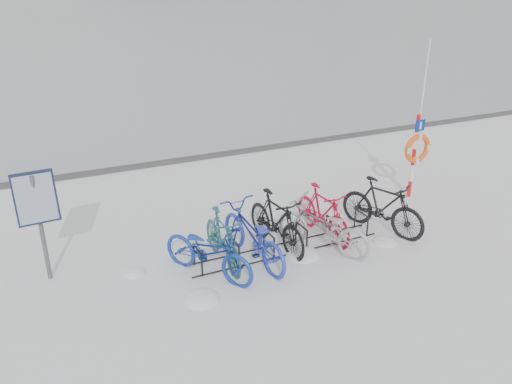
# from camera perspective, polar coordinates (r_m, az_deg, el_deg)

# --- Properties ---
(ground) EXTENTS (900.00, 900.00, 0.00)m
(ground) POSITION_cam_1_polar(r_m,az_deg,el_deg) (9.92, 3.34, -6.59)
(ground) COLOR white
(ground) RESTS_ON ground
(ice_sheet) EXTENTS (400.00, 298.00, 0.02)m
(ice_sheet) POSITION_cam_1_polar(r_m,az_deg,el_deg) (162.70, -24.99, 19.22)
(ice_sheet) COLOR #A7B6BD
(ice_sheet) RESTS_ON ground
(quay_edge) EXTENTS (400.00, 0.25, 0.10)m
(quay_edge) POSITION_cam_1_polar(r_m,az_deg,el_deg) (14.90, -7.41, 3.80)
(quay_edge) COLOR #3F3F42
(quay_edge) RESTS_ON ground
(bike_rack) EXTENTS (4.00, 0.48, 0.46)m
(bike_rack) POSITION_cam_1_polar(r_m,az_deg,el_deg) (9.83, 3.37, -5.68)
(bike_rack) COLOR black
(bike_rack) RESTS_ON ground
(info_board) EXTENTS (0.69, 0.30, 2.02)m
(info_board) POSITION_cam_1_polar(r_m,az_deg,el_deg) (9.09, -23.77, -1.31)
(info_board) COLOR #595B5E
(info_board) RESTS_ON ground
(lifebuoy_station) EXTENTS (0.72, 0.22, 3.73)m
(lifebuoy_station) POSITION_cam_1_polar(r_m,az_deg,el_deg) (12.39, 17.90, 4.76)
(lifebuoy_station) COLOR red
(lifebuoy_station) RESTS_ON ground
(bike_0) EXTENTS (1.60, 2.01, 1.02)m
(bike_0) POSITION_cam_1_polar(r_m,az_deg,el_deg) (8.92, -5.50, -6.55)
(bike_0) COLOR #16369B
(bike_0) RESTS_ON ground
(bike_1) EXTENTS (0.50, 1.74, 1.04)m
(bike_1) POSITION_cam_1_polar(r_m,az_deg,el_deg) (9.28, -3.87, -5.17)
(bike_1) COLOR #1E555C
(bike_1) RESTS_ON ground
(bike_2) EXTENTS (1.00, 2.18, 1.10)m
(bike_2) POSITION_cam_1_polar(r_m,az_deg,el_deg) (9.32, -0.42, -4.77)
(bike_2) COLOR #2639B9
(bike_2) RESTS_ON ground
(bike_3) EXTENTS (0.75, 1.96, 1.15)m
(bike_3) POSITION_cam_1_polar(r_m,az_deg,el_deg) (9.79, 2.32, -3.19)
(bike_3) COLOR black
(bike_3) RESTS_ON ground
(bike_4) EXTENTS (1.62, 2.08, 1.05)m
(bike_4) POSITION_cam_1_polar(r_m,az_deg,el_deg) (9.75, 7.62, -3.83)
(bike_4) COLOR #9D9FA5
(bike_4) RESTS_ON ground
(bike_5) EXTENTS (0.63, 1.85, 1.10)m
(bike_5) POSITION_cam_1_polar(r_m,az_deg,el_deg) (10.29, 7.64, -2.21)
(bike_5) COLOR #BB0A2C
(bike_5) RESTS_ON ground
(bike_6) EXTENTS (1.22, 2.01, 1.17)m
(bike_6) POSITION_cam_1_polar(r_m,az_deg,el_deg) (10.73, 14.26, -1.45)
(bike_6) COLOR black
(bike_6) RESTS_ON ground
(snow_drifts) EXTENTS (6.22, 2.27, 0.23)m
(snow_drifts) POSITION_cam_1_polar(r_m,az_deg,el_deg) (9.80, 4.42, -7.02)
(snow_drifts) COLOR white
(snow_drifts) RESTS_ON ground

